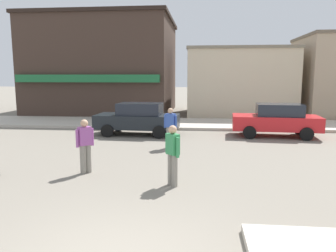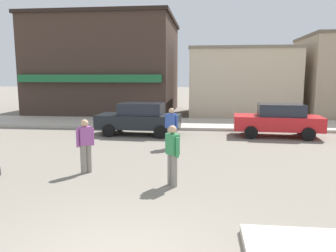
{
  "view_description": "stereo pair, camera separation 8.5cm",
  "coord_description": "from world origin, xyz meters",
  "px_view_note": "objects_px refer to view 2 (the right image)",
  "views": [
    {
      "loc": [
        1.29,
        -4.37,
        2.87
      ],
      "look_at": [
        0.38,
        4.5,
        1.5
      ],
      "focal_mm": 35.0,
      "sensor_mm": 36.0,
      "label": 1
    },
    {
      "loc": [
        1.37,
        -4.36,
        2.87
      ],
      "look_at": [
        0.38,
        4.5,
        1.5
      ],
      "focal_mm": 35.0,
      "sensor_mm": 36.0,
      "label": 2
    }
  ],
  "objects_px": {
    "parked_car_second": "(278,120)",
    "pedestrian_kerb_side": "(85,144)",
    "pedestrian_crossing_far": "(172,154)",
    "pedestrian_crossing_near": "(171,127)",
    "parked_car_nearest": "(139,118)"
  },
  "relations": [
    {
      "from": "parked_car_second",
      "to": "pedestrian_crossing_far",
      "type": "height_order",
      "value": "pedestrian_crossing_far"
    },
    {
      "from": "parked_car_second",
      "to": "pedestrian_crossing_far",
      "type": "bearing_deg",
      "value": -119.49
    },
    {
      "from": "pedestrian_crossing_near",
      "to": "pedestrian_kerb_side",
      "type": "height_order",
      "value": "same"
    },
    {
      "from": "pedestrian_crossing_far",
      "to": "pedestrian_kerb_side",
      "type": "bearing_deg",
      "value": 161.9
    },
    {
      "from": "pedestrian_crossing_near",
      "to": "pedestrian_kerb_side",
      "type": "bearing_deg",
      "value": -120.82
    },
    {
      "from": "pedestrian_crossing_far",
      "to": "pedestrian_kerb_side",
      "type": "height_order",
      "value": "same"
    },
    {
      "from": "parked_car_nearest",
      "to": "pedestrian_crossing_far",
      "type": "distance_m",
      "value": 7.72
    },
    {
      "from": "parked_car_nearest",
      "to": "pedestrian_crossing_near",
      "type": "xyz_separation_m",
      "value": [
        1.87,
        -2.82,
        0.06
      ]
    },
    {
      "from": "pedestrian_kerb_side",
      "to": "pedestrian_crossing_near",
      "type": "bearing_deg",
      "value": 59.18
    },
    {
      "from": "parked_car_nearest",
      "to": "parked_car_second",
      "type": "bearing_deg",
      "value": 1.92
    },
    {
      "from": "parked_car_second",
      "to": "pedestrian_kerb_side",
      "type": "xyz_separation_m",
      "value": [
        -6.95,
        -6.7,
        0.06
      ]
    },
    {
      "from": "pedestrian_crossing_far",
      "to": "parked_car_second",
      "type": "bearing_deg",
      "value": 60.51
    },
    {
      "from": "parked_car_nearest",
      "to": "parked_car_second",
      "type": "height_order",
      "value": "same"
    },
    {
      "from": "pedestrian_crossing_near",
      "to": "pedestrian_kerb_side",
      "type": "distance_m",
      "value": 4.26
    },
    {
      "from": "parked_car_nearest",
      "to": "parked_car_second",
      "type": "distance_m",
      "value": 6.64
    }
  ]
}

